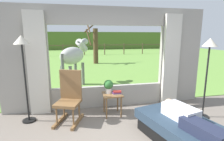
{
  "coord_description": "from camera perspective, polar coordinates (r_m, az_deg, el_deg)",
  "views": [
    {
      "loc": [
        -0.81,
        -2.09,
        1.84
      ],
      "look_at": [
        0.0,
        1.8,
        1.05
      ],
      "focal_mm": 27.84,
      "sensor_mm": 36.0,
      "label": 1
    }
  ],
  "objects": [
    {
      "name": "pasture_fence_line",
      "position": [
        17.18,
        -9.1,
        7.45
      ],
      "size": [
        16.1,
        0.1,
        1.1
      ],
      "color": "brown",
      "rests_on": "outdoor_pasture_lawn"
    },
    {
      "name": "horse",
      "position": [
        6.31,
        -12.46,
        4.74
      ],
      "size": [
        1.25,
        1.72,
        1.73
      ],
      "rotation": [
        0.0,
        0.0,
        -0.55
      ],
      "color": "#B2B2AD",
      "rests_on": "outdoor_pasture_lawn"
    },
    {
      "name": "curtain_panel_right",
      "position": [
        4.94,
        18.81,
        3.2
      ],
      "size": [
        0.44,
        0.1,
        2.4
      ],
      "primitive_type": "cube",
      "color": "beige",
      "rests_on": "ground_plane"
    },
    {
      "name": "potted_plant",
      "position": [
        4.06,
        -1.16,
        -5.01
      ],
      "size": [
        0.22,
        0.22,
        0.32
      ],
      "color": "silver",
      "rests_on": "side_table"
    },
    {
      "name": "floor_lamp_right",
      "position": [
        4.3,
        29.2,
        4.66
      ],
      "size": [
        0.32,
        0.32,
        1.8
      ],
      "color": "black",
      "rests_on": "ground_plane"
    },
    {
      "name": "floor_lamp_left",
      "position": [
        4.0,
        -27.31,
        5.14
      ],
      "size": [
        0.32,
        0.32,
        1.86
      ],
      "color": "black",
      "rests_on": "ground_plane"
    },
    {
      "name": "back_wall_with_window",
      "position": [
        4.46,
        -1.2,
        3.64
      ],
      "size": [
        5.2,
        0.12,
        2.55
      ],
      "color": "#9E998E",
      "rests_on": "ground_plane"
    },
    {
      "name": "distant_hill_ridge",
      "position": [
        25.11,
        -10.04,
        9.61
      ],
      "size": [
        36.0,
        2.0,
        2.4
      ],
      "primitive_type": "cube",
      "color": "#4D672B",
      "rests_on": "ground_plane"
    },
    {
      "name": "recliner_sofa",
      "position": [
        3.38,
        22.51,
        -18.31
      ],
      "size": [
        1.29,
        1.87,
        0.42
      ],
      "rotation": [
        0.0,
        0.0,
        0.25
      ],
      "color": "black",
      "rests_on": "ground_plane"
    },
    {
      "name": "outdoor_pasture_lawn",
      "position": [
        15.38,
        -8.67,
        4.28
      ],
      "size": [
        36.0,
        21.68,
        0.02
      ],
      "primitive_type": "cube",
      "color": "olive",
      "rests_on": "ground_plane"
    },
    {
      "name": "curtain_panel_left",
      "position": [
        4.35,
        -23.31,
        1.86
      ],
      "size": [
        0.44,
        0.1,
        2.4
      ],
      "primitive_type": "cube",
      "color": "beige",
      "rests_on": "ground_plane"
    },
    {
      "name": "rocking_chair",
      "position": [
        3.92,
        -13.8,
        -8.4
      ],
      "size": [
        0.67,
        0.8,
        1.12
      ],
      "rotation": [
        0.0,
        0.0,
        -0.35
      ],
      "color": "brown",
      "rests_on": "ground_plane"
    },
    {
      "name": "reclining_person",
      "position": [
        3.21,
        23.42,
        -13.95
      ],
      "size": [
        0.48,
        1.42,
        0.22
      ],
      "rotation": [
        0.0,
        0.0,
        0.25
      ],
      "color": "silver",
      "rests_on": "recliner_sofa"
    },
    {
      "name": "pasture_tree",
      "position": [
        11.71,
        -5.63,
        8.55
      ],
      "size": [
        1.07,
        1.33,
        2.91
      ],
      "color": "#4C3823",
      "rests_on": "outdoor_pasture_lawn"
    },
    {
      "name": "book_stack",
      "position": [
        4.03,
        1.62,
        -7.26
      ],
      "size": [
        0.21,
        0.15,
        0.09
      ],
      "color": "beige",
      "rests_on": "side_table"
    },
    {
      "name": "side_table",
      "position": [
        4.11,
        0.12,
        -8.89
      ],
      "size": [
        0.44,
        0.44,
        0.52
      ],
      "color": "brown",
      "rests_on": "ground_plane"
    }
  ]
}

